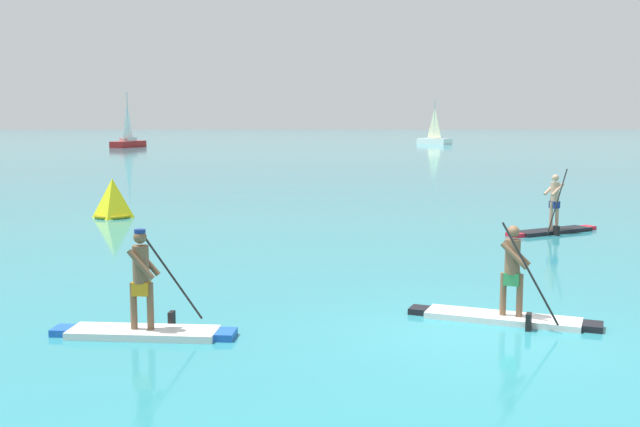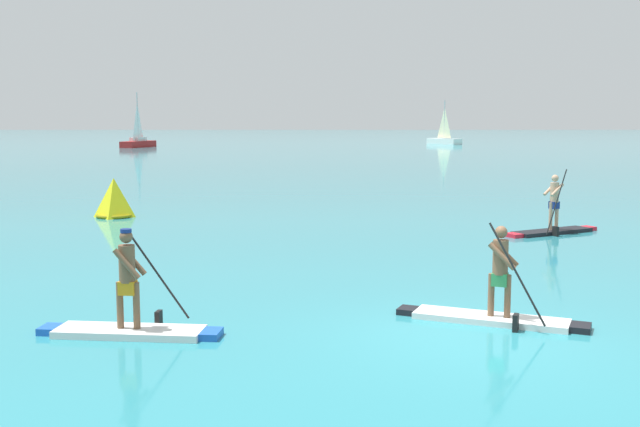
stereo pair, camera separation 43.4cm
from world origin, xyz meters
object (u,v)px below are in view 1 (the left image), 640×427
paddleboarder_near_left (144,315)px  race_marker_buoy (113,200)px  paddleboarder_far_right (553,222)px  sailboat_right_horizon (434,139)px  paddleboarder_mid_center (507,303)px  sailboat_left_horizon (128,141)px

paddleboarder_near_left → race_marker_buoy: 15.51m
paddleboarder_near_left → paddleboarder_far_right: bearing=53.2°
paddleboarder_near_left → race_marker_buoy: paddleboarder_near_left is taller
race_marker_buoy → sailboat_right_horizon: sailboat_right_horizon is taller
paddleboarder_mid_center → sailboat_left_horizon: 83.85m
sailboat_left_horizon → sailboat_right_horizon: (38.81, 11.62, -0.06)m
sailboat_left_horizon → paddleboarder_far_right: bearing=39.9°
paddleboarder_near_left → paddleboarder_mid_center: (6.06, 0.78, -0.01)m
paddleboarder_mid_center → race_marker_buoy: bearing=148.9°
race_marker_buoy → sailboat_right_horizon: (24.15, 77.52, 0.07)m
paddleboarder_far_right → sailboat_left_horizon: (-29.03, 69.82, 0.41)m
paddleboarder_far_right → sailboat_right_horizon: 82.03m
paddleboarder_near_left → sailboat_right_horizon: (19.92, 92.44, 0.35)m
race_marker_buoy → sailboat_left_horizon: 67.51m
paddleboarder_mid_center → sailboat_right_horizon: sailboat_right_horizon is taller
paddleboarder_far_right → race_marker_buoy: size_ratio=2.31×
sailboat_right_horizon → paddleboarder_far_right: bearing=-39.7°
sailboat_left_horizon → race_marker_buoy: bearing=29.9°
paddleboarder_mid_center → race_marker_buoy: size_ratio=2.29×
paddleboarder_near_left → paddleboarder_far_right: size_ratio=0.94×
sailboat_right_horizon → paddleboarder_mid_center: bearing=-41.4°
paddleboarder_mid_center → race_marker_buoy: (-10.29, 14.14, 0.30)m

